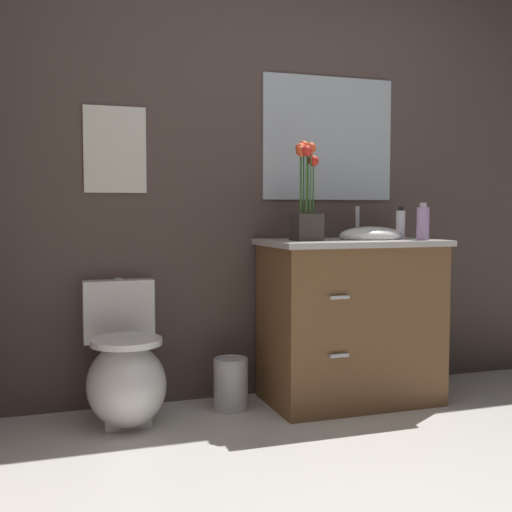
# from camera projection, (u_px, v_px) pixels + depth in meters

# --- Properties ---
(wall_back) EXTENTS (4.68, 0.05, 2.50)m
(wall_back) POSITION_uv_depth(u_px,v_px,m) (289.00, 173.00, 3.69)
(wall_back) COLOR #4C3D38
(wall_back) RESTS_ON ground_plane
(toilet) EXTENTS (0.38, 0.59, 0.69)m
(toilet) POSITION_uv_depth(u_px,v_px,m) (125.00, 374.00, 3.17)
(toilet) COLOR white
(toilet) RESTS_ON ground_plane
(vanity_cabinet) EXTENTS (0.94, 0.56, 1.06)m
(vanity_cabinet) POSITION_uv_depth(u_px,v_px,m) (351.00, 319.00, 3.52)
(vanity_cabinet) COLOR brown
(vanity_cabinet) RESTS_ON ground_plane
(flower_vase) EXTENTS (0.14, 0.14, 0.52)m
(flower_vase) POSITION_uv_depth(u_px,v_px,m) (306.00, 203.00, 3.36)
(flower_vase) COLOR #38332D
(flower_vase) RESTS_ON vanity_cabinet
(soap_bottle) EXTENTS (0.07, 0.07, 0.20)m
(soap_bottle) POSITION_uv_depth(u_px,v_px,m) (423.00, 223.00, 3.43)
(soap_bottle) COLOR #B28CBF
(soap_bottle) RESTS_ON vanity_cabinet
(lotion_bottle) EXTENTS (0.05, 0.05, 0.18)m
(lotion_bottle) POSITION_uv_depth(u_px,v_px,m) (401.00, 224.00, 3.59)
(lotion_bottle) COLOR white
(lotion_bottle) RESTS_ON vanity_cabinet
(trash_bin) EXTENTS (0.18, 0.18, 0.27)m
(trash_bin) POSITION_uv_depth(u_px,v_px,m) (231.00, 384.00, 3.39)
(trash_bin) COLOR #B7B7BC
(trash_bin) RESTS_ON ground_plane
(wall_poster) EXTENTS (0.32, 0.01, 0.44)m
(wall_poster) POSITION_uv_depth(u_px,v_px,m) (115.00, 150.00, 3.34)
(wall_poster) COLOR silver
(wall_mirror) EXTENTS (0.80, 0.01, 0.70)m
(wall_mirror) POSITION_uv_depth(u_px,v_px,m) (329.00, 139.00, 3.72)
(wall_mirror) COLOR #B2BCC6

